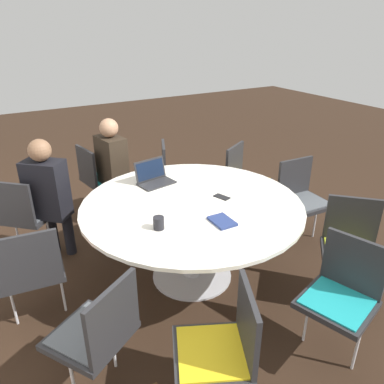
% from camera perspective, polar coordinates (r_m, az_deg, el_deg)
% --- Properties ---
extents(ground_plane, '(16.00, 16.00, 0.00)m').
position_cam_1_polar(ground_plane, '(3.55, 0.00, -12.60)').
color(ground_plane, black).
extents(conference_table, '(1.86, 1.86, 0.75)m').
position_cam_1_polar(conference_table, '(3.20, 0.00, -3.49)').
color(conference_table, '#B7B7BC').
rests_on(conference_table, ground_plane).
extents(chair_0, '(0.51, 0.49, 0.87)m').
position_cam_1_polar(chair_0, '(4.46, -14.10, 2.50)').
color(chair_0, '#262628').
rests_on(chair_0, ground_plane).
extents(chair_1, '(0.61, 0.61, 0.87)m').
position_cam_1_polar(chair_1, '(3.85, -24.30, -2.72)').
color(chair_1, '#262628').
rests_on(chair_1, ground_plane).
extents(chair_2, '(0.47, 0.48, 0.87)m').
position_cam_1_polar(chair_2, '(3.00, -23.30, -10.56)').
color(chair_2, '#262628').
rests_on(chair_2, ground_plane).
extents(chair_3, '(0.59, 0.60, 0.87)m').
position_cam_1_polar(chair_3, '(2.37, -14.13, -19.70)').
color(chair_3, '#262628').
rests_on(chair_3, ground_plane).
extents(chair_4, '(0.58, 0.57, 0.87)m').
position_cam_1_polar(chair_4, '(2.24, 4.80, -22.14)').
color(chair_4, '#262628').
rests_on(chair_4, ground_plane).
extents(chair_5, '(0.54, 0.53, 0.87)m').
position_cam_1_polar(chair_5, '(2.75, 21.96, -13.76)').
color(chair_5, '#262628').
rests_on(chair_5, ground_plane).
extents(chair_6, '(0.61, 0.61, 0.87)m').
position_cam_1_polar(chair_6, '(3.30, 23.06, -7.14)').
color(chair_6, '#262628').
rests_on(chair_6, ground_plane).
extents(chair_7, '(0.44, 0.46, 0.87)m').
position_cam_1_polar(chair_7, '(4.01, 16.34, -0.35)').
color(chair_7, '#262628').
rests_on(chair_7, ground_plane).
extents(chair_8, '(0.58, 0.59, 0.87)m').
position_cam_1_polar(chair_8, '(4.34, 7.93, 2.44)').
color(chair_8, '#262628').
rests_on(chair_8, ground_plane).
extents(chair_9, '(0.57, 0.56, 0.87)m').
position_cam_1_polar(chair_9, '(4.43, -2.60, 3.10)').
color(chair_9, '#262628').
rests_on(chair_9, ground_plane).
extents(person_0, '(0.39, 0.30, 1.22)m').
position_cam_1_polar(person_0, '(4.22, -11.89, 4.28)').
color(person_0, '#2D2319').
rests_on(person_0, ground_plane).
extents(person_1, '(0.41, 0.41, 1.22)m').
position_cam_1_polar(person_1, '(3.69, -21.09, 0.07)').
color(person_1, black).
rests_on(person_1, ground_plane).
extents(laptop, '(0.28, 0.36, 0.21)m').
position_cam_1_polar(laptop, '(3.53, -5.86, 2.26)').
color(laptop, '#232326').
rests_on(laptop, conference_table).
extents(spiral_notebook, '(0.21, 0.15, 0.02)m').
position_cam_1_polar(spiral_notebook, '(2.86, 4.60, -4.45)').
color(spiral_notebook, navy).
rests_on(spiral_notebook, conference_table).
extents(coffee_cup, '(0.08, 0.08, 0.10)m').
position_cam_1_polar(coffee_cup, '(2.76, -5.11, -4.72)').
color(coffee_cup, black).
rests_on(coffee_cup, conference_table).
extents(cell_phone, '(0.15, 0.11, 0.01)m').
position_cam_1_polar(cell_phone, '(3.25, 4.56, -0.76)').
color(cell_phone, black).
rests_on(cell_phone, conference_table).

